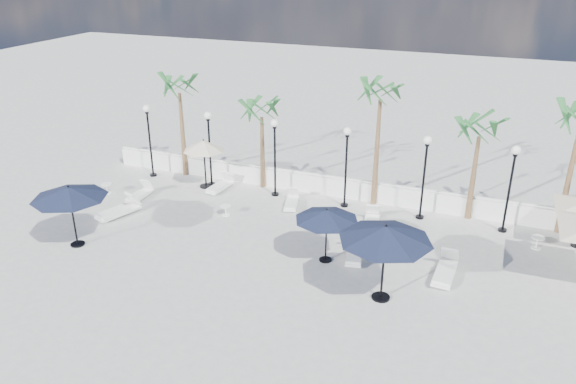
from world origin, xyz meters
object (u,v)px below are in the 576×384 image
(lounger_3, at_px, (291,202))
(lounger_5, at_px, (355,252))
(lounger_1, at_px, (140,194))
(parasol_cream_small, at_px, (204,146))
(lounger_6, at_px, (445,271))
(parasol_navy_left, at_px, (69,193))
(parasol_navy_mid, at_px, (327,215))
(parasol_navy_right, at_px, (386,234))
(lounger_2, at_px, (119,210))
(lounger_0, at_px, (220,185))
(lounger_4, at_px, (371,222))

(lounger_3, xyz_separation_m, lounger_5, (3.99, -3.56, 0.02))
(lounger_1, relative_size, parasol_cream_small, 0.71)
(lounger_6, height_order, parasol_navy_left, parasol_navy_left)
(parasol_navy_mid, bearing_deg, parasol_cream_small, 148.73)
(lounger_3, distance_m, parasol_cream_small, 5.25)
(lounger_5, height_order, lounger_6, lounger_6)
(lounger_5, relative_size, parasol_navy_right, 0.61)
(lounger_2, distance_m, parasol_navy_mid, 10.05)
(lounger_5, bearing_deg, lounger_3, 126.97)
(lounger_3, xyz_separation_m, lounger_6, (7.46, -3.73, 0.05))
(lounger_2, relative_size, parasol_navy_right, 0.69)
(parasol_navy_right, bearing_deg, lounger_6, 49.26)
(lounger_5, relative_size, parasol_cream_small, 0.77)
(lounger_6, relative_size, parasol_navy_right, 0.65)
(lounger_5, bearing_deg, lounger_2, 169.83)
(lounger_0, height_order, parasol_cream_small, parasol_cream_small)
(lounger_6, bearing_deg, lounger_3, 156.30)
(lounger_4, distance_m, lounger_5, 2.77)
(lounger_1, relative_size, lounger_3, 1.01)
(parasol_navy_right, bearing_deg, parasol_navy_mid, 145.76)
(parasol_navy_mid, bearing_deg, parasol_navy_right, -34.24)
(lounger_3, bearing_deg, parasol_navy_mid, -68.99)
(lounger_1, xyz_separation_m, lounger_6, (14.59, -1.91, 0.04))
(parasol_navy_right, distance_m, parasol_cream_small, 12.28)
(lounger_3, xyz_separation_m, parasol_navy_mid, (3.01, -4.19, 1.73))
(lounger_6, height_order, parasol_navy_right, parasol_navy_right)
(lounger_6, bearing_deg, parasol_navy_mid, -171.29)
(parasol_navy_left, bearing_deg, lounger_1, 94.01)
(lounger_5, xyz_separation_m, parasol_navy_left, (-10.78, -3.10, 2.08))
(parasol_navy_mid, distance_m, parasol_navy_right, 3.15)
(lounger_4, xyz_separation_m, parasol_navy_right, (1.60, -5.14, 2.27))
(lounger_0, bearing_deg, parasol_cream_small, -179.55)
(lounger_6, xyz_separation_m, parasol_navy_mid, (-4.45, -0.45, 1.68))
(lounger_4, height_order, parasol_navy_mid, parasol_navy_mid)
(lounger_1, distance_m, parasol_navy_mid, 10.55)
(lounger_0, distance_m, parasol_navy_right, 11.75)
(lounger_2, bearing_deg, lounger_0, 75.51)
(lounger_1, height_order, lounger_4, lounger_4)
(parasol_cream_small, bearing_deg, lounger_0, -5.37)
(parasol_navy_left, bearing_deg, lounger_5, 16.03)
(lounger_0, relative_size, lounger_5, 0.95)
(lounger_6, distance_m, parasol_navy_mid, 4.78)
(lounger_0, distance_m, lounger_3, 4.03)
(lounger_2, xyz_separation_m, parasol_navy_mid, (9.90, -0.41, 1.68))
(lounger_1, height_order, lounger_5, lounger_5)
(lounger_2, distance_m, lounger_6, 14.35)
(lounger_2, bearing_deg, lounger_3, 48.26)
(lounger_1, xyz_separation_m, lounger_3, (7.13, 1.82, -0.01))
(parasol_cream_small, bearing_deg, lounger_1, -133.59)
(parasol_cream_small, bearing_deg, parasol_navy_mid, -31.27)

